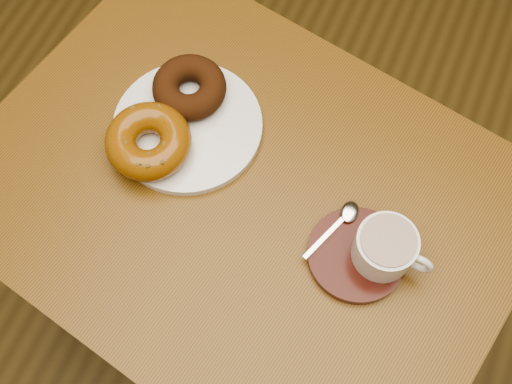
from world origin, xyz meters
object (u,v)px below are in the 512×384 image
at_px(cafe_table, 244,222).
at_px(coffee_cup, 386,248).
at_px(donut_plate, 188,126).
at_px(saucer, 357,255).

xyz_separation_m(cafe_table, coffee_cup, (0.21, -0.01, 0.16)).
bearing_deg(cafe_table, donut_plate, 162.90).
relative_size(donut_plate, coffee_cup, 2.05).
xyz_separation_m(donut_plate, saucer, (0.29, -0.09, 0.00)).
xyz_separation_m(donut_plate, coffee_cup, (0.32, -0.08, 0.04)).
height_order(cafe_table, donut_plate, donut_plate).
bearing_deg(coffee_cup, saucer, -155.53).
distance_m(donut_plate, saucer, 0.30).
bearing_deg(coffee_cup, donut_plate, 171.06).
relative_size(donut_plate, saucer, 1.64).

